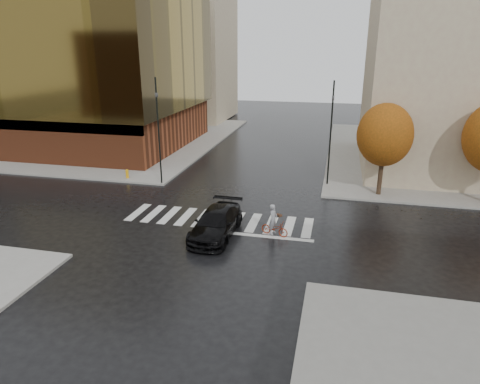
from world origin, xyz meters
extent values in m
plane|color=black|center=(0.00, 0.00, 0.00)|extent=(120.00, 120.00, 0.00)
cube|color=gray|center=(-21.00, 21.00, 0.07)|extent=(30.00, 30.00, 0.15)
cube|color=silver|center=(0.00, 0.50, 0.01)|extent=(12.00, 3.00, 0.01)
cube|color=brown|center=(-22.00, 18.00, 2.15)|extent=(26.00, 18.00, 4.00)
cube|color=beige|center=(-22.00, 9.20, 3.65)|extent=(26.00, 0.40, 1.00)
cube|color=olive|center=(-22.00, 18.00, 10.15)|extent=(27.00, 19.00, 12.00)
cube|color=tan|center=(17.00, 17.00, 9.15)|extent=(16.00, 16.00, 18.00)
cube|color=tan|center=(-16.00, 37.00, 10.15)|extent=(14.00, 12.00, 20.00)
cylinder|color=#2F1E15|center=(10.00, 7.40, 1.55)|extent=(0.32, 0.32, 2.80)
ellipsoid|color=#A64E10|center=(10.00, 7.40, 4.47)|extent=(3.80, 3.80, 4.37)
imported|color=black|center=(0.50, -1.80, 0.77)|extent=(2.24, 5.33, 1.54)
imported|color=maroon|center=(3.73, -1.00, 0.43)|extent=(1.74, 1.03, 0.86)
imported|color=gray|center=(3.63, -1.00, 0.99)|extent=(0.59, 0.73, 1.75)
cylinder|color=black|center=(-6.30, 6.30, 4.15)|extent=(0.12, 0.12, 8.00)
imported|color=black|center=(-6.30, 6.30, 7.05)|extent=(0.25, 0.23, 1.00)
cylinder|color=black|center=(6.30, 9.00, 4.05)|extent=(0.12, 0.12, 7.79)
imported|color=black|center=(6.30, 9.00, 6.87)|extent=(0.18, 0.21, 0.97)
cylinder|color=orange|center=(-9.50, 6.84, 0.45)|extent=(0.24, 0.24, 0.60)
sphere|color=orange|center=(-9.50, 6.84, 0.75)|extent=(0.26, 0.26, 0.26)
cylinder|color=#432718|center=(3.44, 2.00, 0.01)|extent=(0.76, 0.76, 0.01)
camera|label=1|loc=(6.92, -23.25, 10.35)|focal=32.00mm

